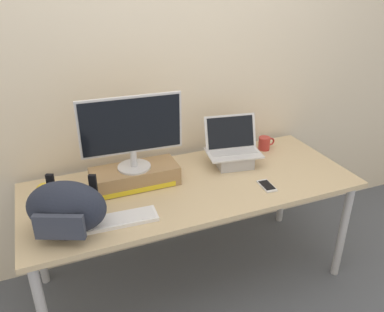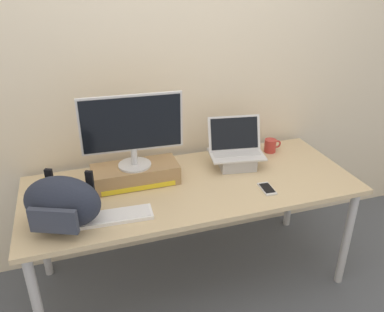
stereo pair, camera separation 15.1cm
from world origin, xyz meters
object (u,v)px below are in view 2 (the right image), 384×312
at_px(toner_box_yellow, 135,174).
at_px(desktop_monitor, 132,128).
at_px(external_keyboard, 110,217).
at_px(plush_toy, 46,185).
at_px(coffee_mug, 271,146).
at_px(cell_phone, 267,189).
at_px(messenger_backpack, 62,203).
at_px(open_laptop, 236,156).

bearing_deg(toner_box_yellow, desktop_monitor, -94.31).
bearing_deg(external_keyboard, plush_toy, 132.45).
xyz_separation_m(coffee_mug, plush_toy, (-1.46, -0.10, 0.00)).
distance_m(toner_box_yellow, cell_phone, 0.77).
height_order(toner_box_yellow, desktop_monitor, desktop_monitor).
bearing_deg(plush_toy, messenger_backpack, -76.07).
distance_m(open_laptop, plush_toy, 1.15).
xyz_separation_m(open_laptop, cell_phone, (0.05, -0.33, -0.06)).
distance_m(cell_phone, plush_toy, 1.25).
bearing_deg(cell_phone, messenger_backpack, -176.16).
relative_size(open_laptop, coffee_mug, 3.03).
bearing_deg(messenger_backpack, coffee_mug, 42.11).
height_order(desktop_monitor, cell_phone, desktop_monitor).
bearing_deg(external_keyboard, messenger_backpack, -179.61).
xyz_separation_m(toner_box_yellow, external_keyboard, (-0.19, -0.33, -0.04)).
xyz_separation_m(open_laptop, messenger_backpack, (-1.06, -0.34, 0.07)).
relative_size(toner_box_yellow, plush_toy, 5.29).
xyz_separation_m(messenger_backpack, coffee_mug, (1.37, 0.46, -0.09)).
bearing_deg(desktop_monitor, cell_phone, -20.73).
distance_m(desktop_monitor, open_laptop, 0.71).
xyz_separation_m(external_keyboard, cell_phone, (0.90, 0.01, -0.01)).
xyz_separation_m(desktop_monitor, messenger_backpack, (-0.41, -0.31, -0.21)).
relative_size(desktop_monitor, open_laptop, 1.55).
distance_m(toner_box_yellow, coffee_mug, 0.97).
bearing_deg(toner_box_yellow, plush_toy, 175.17).
height_order(external_keyboard, cell_phone, external_keyboard).
bearing_deg(plush_toy, coffee_mug, 3.83).
bearing_deg(toner_box_yellow, messenger_backpack, -142.28).
bearing_deg(coffee_mug, external_keyboard, -158.09).
relative_size(open_laptop, plush_toy, 3.90).
bearing_deg(external_keyboard, open_laptop, 25.41).
bearing_deg(cell_phone, coffee_mug, 63.52).
bearing_deg(messenger_backpack, cell_phone, 23.96).
bearing_deg(open_laptop, plush_toy, -171.90).
bearing_deg(desktop_monitor, coffee_mug, 11.47).
relative_size(desktop_monitor, external_keyboard, 1.30).
bearing_deg(cell_phone, open_laptop, 102.24).
height_order(desktop_monitor, coffee_mug, desktop_monitor).
height_order(desktop_monitor, open_laptop, desktop_monitor).
relative_size(desktop_monitor, messenger_backpack, 1.34).
distance_m(desktop_monitor, plush_toy, 0.58).
bearing_deg(cell_phone, toner_box_yellow, 159.66).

